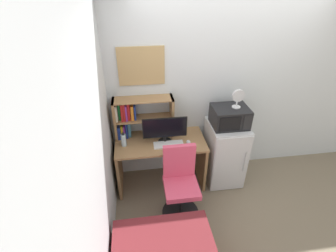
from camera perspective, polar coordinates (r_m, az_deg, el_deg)
name	(u,v)px	position (r m, az deg, el deg)	size (l,w,h in m)	color
wall_back	(252,88)	(3.68, 18.99, 8.27)	(6.40, 0.04, 2.60)	silver
wall_left	(89,188)	(1.99, -17.76, -13.43)	(0.04, 4.40, 2.60)	silver
desk	(161,155)	(3.45, -1.73, -6.67)	(1.21, 0.61, 0.75)	#997047
hutch_bookshelf	(134,116)	(3.30, -7.85, 2.27)	(0.79, 0.24, 0.55)	#997047
monitor	(165,129)	(3.18, -0.73, -0.72)	(0.58, 0.18, 0.37)	black
keyboard	(169,145)	(3.23, 0.14, -4.32)	(0.39, 0.15, 0.02)	silver
computer_mouse	(188,142)	(3.27, 4.76, -3.78)	(0.05, 0.10, 0.04)	silver
water_bottle	(124,140)	(3.23, -10.24, -3.21)	(0.07, 0.07, 0.19)	silver
mini_fridge	(224,153)	(3.66, 12.93, -6.07)	(0.50, 0.57, 0.94)	silver
microwave	(230,117)	(3.33, 14.13, 2.14)	(0.46, 0.38, 0.26)	black
desk_fan	(238,98)	(3.23, 15.90, 6.34)	(0.16, 0.11, 0.25)	silver
desk_chair	(180,186)	(3.13, 2.86, -13.82)	(0.47, 0.47, 0.97)	black
wall_corkboard	(141,66)	(3.14, -6.22, 13.61)	(0.58, 0.02, 0.48)	tan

